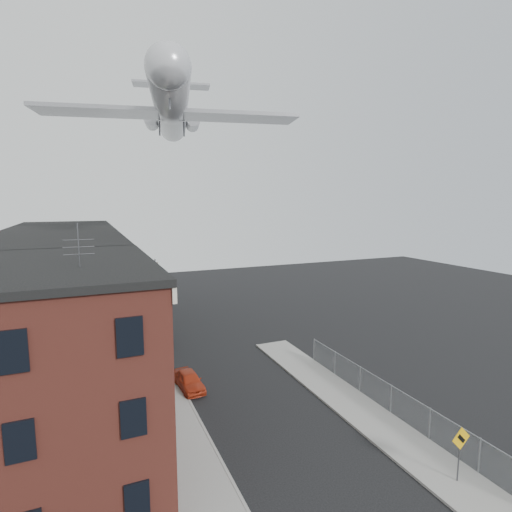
% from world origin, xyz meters
% --- Properties ---
extents(ground, '(120.00, 120.00, 0.00)m').
position_xyz_m(ground, '(0.00, 0.00, 0.00)').
color(ground, black).
rests_on(ground, ground).
extents(sidewalk_left, '(3.00, 62.00, 0.12)m').
position_xyz_m(sidewalk_left, '(-5.50, 24.00, 0.06)').
color(sidewalk_left, gray).
rests_on(sidewalk_left, ground).
extents(sidewalk_right, '(3.00, 26.00, 0.12)m').
position_xyz_m(sidewalk_right, '(5.50, 6.00, 0.06)').
color(sidewalk_right, gray).
rests_on(sidewalk_right, ground).
extents(curb_left, '(0.15, 62.00, 0.14)m').
position_xyz_m(curb_left, '(-4.05, 24.00, 0.07)').
color(curb_left, gray).
rests_on(curb_left, ground).
extents(curb_right, '(0.15, 26.00, 0.14)m').
position_xyz_m(curb_right, '(4.05, 6.00, 0.07)').
color(curb_right, gray).
rests_on(curb_right, ground).
extents(corner_building, '(10.31, 12.30, 12.15)m').
position_xyz_m(corner_building, '(-12.00, 7.00, 5.16)').
color(corner_building, '#351410').
rests_on(corner_building, ground).
extents(row_house_a, '(11.98, 7.00, 10.30)m').
position_xyz_m(row_house_a, '(-11.96, 16.50, 5.13)').
color(row_house_a, slate).
rests_on(row_house_a, ground).
extents(row_house_b, '(11.98, 7.00, 10.30)m').
position_xyz_m(row_house_b, '(-11.96, 23.50, 5.13)').
color(row_house_b, '#776A5E').
rests_on(row_house_b, ground).
extents(row_house_c, '(11.98, 7.00, 10.30)m').
position_xyz_m(row_house_c, '(-11.96, 30.50, 5.13)').
color(row_house_c, slate).
rests_on(row_house_c, ground).
extents(row_house_d, '(11.98, 7.00, 10.30)m').
position_xyz_m(row_house_d, '(-11.96, 37.50, 5.13)').
color(row_house_d, '#776A5E').
rests_on(row_house_d, ground).
extents(row_house_e, '(11.98, 7.00, 10.30)m').
position_xyz_m(row_house_e, '(-11.96, 44.50, 5.13)').
color(row_house_e, slate).
rests_on(row_house_e, ground).
extents(chainlink_fence, '(0.06, 18.06, 1.90)m').
position_xyz_m(chainlink_fence, '(7.00, 5.00, 1.00)').
color(chainlink_fence, gray).
rests_on(chainlink_fence, ground).
extents(warning_sign, '(1.10, 0.11, 2.80)m').
position_xyz_m(warning_sign, '(5.60, -1.03, 1.88)').
color(warning_sign, '#515156').
rests_on(warning_sign, ground).
extents(utility_pole, '(1.80, 0.26, 9.00)m').
position_xyz_m(utility_pole, '(-5.60, 18.00, 4.67)').
color(utility_pole, black).
rests_on(utility_pole, ground).
extents(street_tree, '(3.22, 3.20, 5.20)m').
position_xyz_m(street_tree, '(-5.27, 27.92, 3.45)').
color(street_tree, black).
rests_on(street_tree, ground).
extents(car_near, '(1.77, 3.80, 1.26)m').
position_xyz_m(car_near, '(-3.60, 13.19, 0.63)').
color(car_near, '#B03116').
rests_on(car_near, ground).
extents(car_mid, '(1.64, 4.23, 1.37)m').
position_xyz_m(car_mid, '(-3.60, 23.97, 0.69)').
color(car_mid, black).
rests_on(car_mid, ground).
extents(car_far, '(2.30, 4.45, 1.23)m').
position_xyz_m(car_far, '(-1.80, 36.79, 0.62)').
color(car_far, slate).
rests_on(car_far, ground).
extents(airplane, '(22.06, 25.21, 7.25)m').
position_xyz_m(airplane, '(-2.03, 24.28, 21.33)').
color(airplane, '#BDBCC1').
rests_on(airplane, ground).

